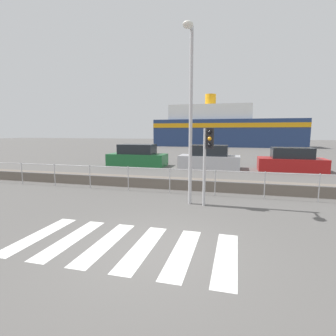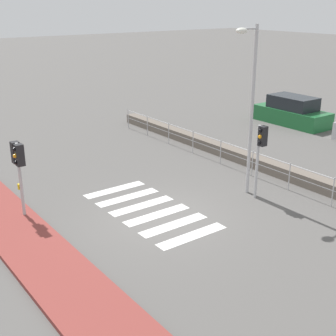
{
  "view_description": "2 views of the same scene",
  "coord_description": "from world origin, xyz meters",
  "px_view_note": "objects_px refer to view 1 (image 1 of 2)",
  "views": [
    {
      "loc": [
        1.71,
        -5.14,
        2.54
      ],
      "look_at": [
        -0.17,
        2.0,
        1.5
      ],
      "focal_mm": 28.0,
      "sensor_mm": 36.0,
      "label": 1
    },
    {
      "loc": [
        11.08,
        -7.96,
        6.58
      ],
      "look_at": [
        -0.97,
        1.0,
        1.2
      ],
      "focal_mm": 50.0,
      "sensor_mm": 36.0,
      "label": 2
    }
  ],
  "objects_px": {
    "streetlamp": "(190,97)",
    "ferry_boat": "(224,129)",
    "parked_car_green": "(137,156)",
    "parked_car_silver": "(209,158)",
    "parked_car_red": "(291,161)",
    "traffic_light_far": "(208,149)"
  },
  "relations": [
    {
      "from": "streetlamp",
      "to": "ferry_boat",
      "type": "relative_size",
      "value": 0.24
    },
    {
      "from": "parked_car_green",
      "to": "parked_car_silver",
      "type": "relative_size",
      "value": 1.04
    },
    {
      "from": "parked_car_silver",
      "to": "parked_car_red",
      "type": "xyz_separation_m",
      "value": [
        5.25,
        -0.0,
        -0.04
      ]
    },
    {
      "from": "parked_car_silver",
      "to": "parked_car_red",
      "type": "relative_size",
      "value": 1.02
    },
    {
      "from": "streetlamp",
      "to": "parked_car_silver",
      "type": "distance_m",
      "value": 9.92
    },
    {
      "from": "traffic_light_far",
      "to": "streetlamp",
      "type": "xyz_separation_m",
      "value": [
        -0.61,
        -0.03,
        1.71
      ]
    },
    {
      "from": "streetlamp",
      "to": "ferry_boat",
      "type": "xyz_separation_m",
      "value": [
        -0.75,
        36.87,
        -0.71
      ]
    },
    {
      "from": "streetlamp",
      "to": "parked_car_silver",
      "type": "height_order",
      "value": "streetlamp"
    },
    {
      "from": "parked_car_green",
      "to": "parked_car_silver",
      "type": "xyz_separation_m",
      "value": [
        5.33,
        0.0,
        0.0
      ]
    },
    {
      "from": "parked_car_silver",
      "to": "parked_car_red",
      "type": "distance_m",
      "value": 5.25
    },
    {
      "from": "ferry_boat",
      "to": "parked_car_red",
      "type": "height_order",
      "value": "ferry_boat"
    },
    {
      "from": "ferry_boat",
      "to": "parked_car_red",
      "type": "distance_m",
      "value": 28.09
    },
    {
      "from": "ferry_boat",
      "to": "traffic_light_far",
      "type": "bearing_deg",
      "value": -87.88
    },
    {
      "from": "streetlamp",
      "to": "traffic_light_far",
      "type": "bearing_deg",
      "value": 3.2
    },
    {
      "from": "traffic_light_far",
      "to": "parked_car_silver",
      "type": "relative_size",
      "value": 0.64
    },
    {
      "from": "parked_car_red",
      "to": "ferry_boat",
      "type": "bearing_deg",
      "value": 101.76
    },
    {
      "from": "streetlamp",
      "to": "parked_car_green",
      "type": "bearing_deg",
      "value": 120.69
    },
    {
      "from": "ferry_boat",
      "to": "parked_car_green",
      "type": "distance_m",
      "value": 27.93
    },
    {
      "from": "parked_car_green",
      "to": "parked_car_red",
      "type": "xyz_separation_m",
      "value": [
        10.57,
        0.0,
        -0.03
      ]
    },
    {
      "from": "traffic_light_far",
      "to": "ferry_boat",
      "type": "bearing_deg",
      "value": 92.12
    },
    {
      "from": "streetlamp",
      "to": "parked_car_silver",
      "type": "xyz_separation_m",
      "value": [
        -0.29,
        9.46,
        -2.97
      ]
    },
    {
      "from": "ferry_boat",
      "to": "streetlamp",
      "type": "bearing_deg",
      "value": -88.84
    }
  ]
}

